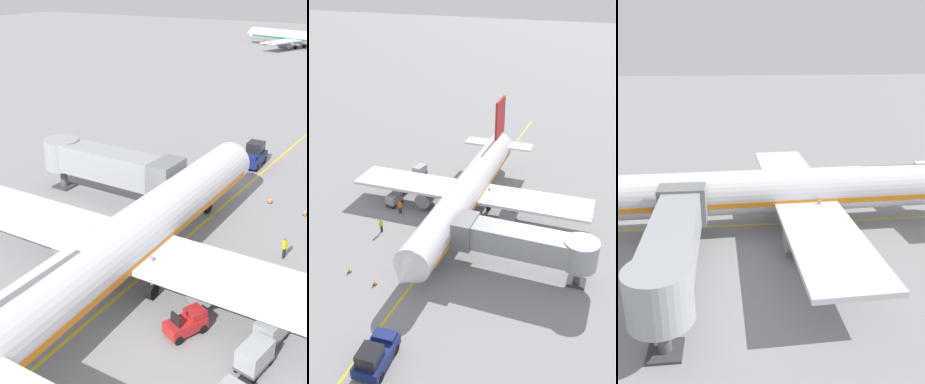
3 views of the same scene
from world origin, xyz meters
The scene contains 14 objects.
ground_plane centered at (0.00, 0.00, 0.00)m, with size 400.00×400.00×0.00m, color gray.
gate_lead_in_line centered at (0.00, 0.00, 0.00)m, with size 0.24×80.00×0.01m, color gold.
parked_airliner centered at (-0.38, -1.96, 3.19)m, with size 30.12×37.27×10.63m.
jet_bridge centered at (-9.56, 7.06, 3.46)m, with size 14.36×3.50×4.98m.
pushback_tractor centered at (-1.78, 22.74, 1.10)m, with size 2.51×4.55×2.40m.
baggage_tug_lead centered at (5.45, -5.35, 0.71)m, with size 2.11×2.77×1.62m.
baggage_cart_front centered at (9.18, -0.47, 0.95)m, with size 1.63×2.97×1.58m.
baggage_cart_second_in_train centered at (9.83, -3.43, 0.95)m, with size 1.63×2.97×1.58m.
baggage_cart_third_in_train centered at (9.82, -5.92, 0.95)m, with size 1.63×2.97×1.58m.
ground_crew_wing_walker centered at (7.52, 5.73, 0.95)m, with size 0.32×0.72×1.69m.
ground_crew_loader centered at (7.51, 1.09, 0.95)m, with size 0.51×0.63×1.69m.
safety_cone_nose_left centered at (6.80, 13.54, 0.29)m, with size 0.36×0.36×0.59m.
safety_cone_nose_right centered at (3.36, 14.35, 0.29)m, with size 0.36×0.36×0.59m.
distant_taxiing_airliner centered at (-27.49, 119.20, 3.03)m, with size 34.83×28.74×10.10m.
Camera 1 is at (15.92, -25.38, 19.04)m, focal length 45.37 mm.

